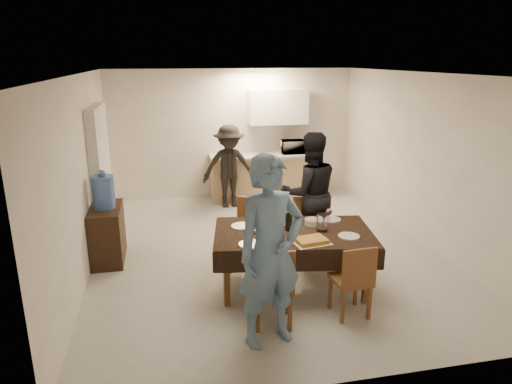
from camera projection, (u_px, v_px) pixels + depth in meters
floor at (265, 250)px, 6.92m from camera, size 5.00×6.00×0.02m
ceiling at (267, 74)px, 6.18m from camera, size 5.00×6.00×0.02m
wall_back at (233, 134)px, 9.36m from camera, size 5.00×0.02×2.60m
wall_front at (349, 250)px, 3.73m from camera, size 5.00×0.02×2.60m
wall_left at (83, 176)px, 6.05m from camera, size 0.02×6.00×2.60m
wall_right at (423, 159)px, 7.04m from camera, size 0.02×6.00×2.60m
stub_partition at (101, 172)px, 7.27m from camera, size 0.15×1.40×2.10m
kitchen_base_cabinet at (265, 177)px, 9.43m from camera, size 2.20×0.60×0.86m
kitchen_worktop at (265, 156)px, 9.30m from camera, size 2.24×0.64×0.05m
upper_cabinet at (278, 107)px, 9.21m from camera, size 1.20×0.34×0.70m
dining_table at (293, 234)px, 5.62m from camera, size 2.08×1.42×0.75m
chair_near_left at (275, 279)px, 4.79m from camera, size 0.48×0.49×0.51m
chair_near_right at (354, 274)px, 4.98m from camera, size 0.42×0.42×0.47m
chair_far_left at (248, 229)px, 6.20m from camera, size 0.59×0.62×0.51m
chair_far_right at (311, 226)px, 6.39m from camera, size 0.46×0.46×0.48m
console at (108, 234)px, 6.49m from camera, size 0.43×0.85×0.79m
water_jug at (103, 192)px, 6.32m from camera, size 0.30×0.30×0.46m
wine_bottle at (289, 218)px, 5.60m from camera, size 0.08×0.08×0.34m
water_pitcher at (322, 223)px, 5.61m from camera, size 0.14×0.14×0.22m
savoury_tart at (311, 241)px, 5.27m from camera, size 0.45×0.37×0.05m
salad_bowl at (312, 222)px, 5.83m from camera, size 0.19×0.19×0.07m
mushroom_dish at (284, 223)px, 5.86m from camera, size 0.18×0.18×0.03m
wine_glass_a at (254, 235)px, 5.24m from camera, size 0.09×0.09×0.20m
wine_glass_b at (329, 215)px, 5.93m from camera, size 0.08×0.08×0.18m
wine_glass_c at (272, 217)px, 5.83m from camera, size 0.09×0.09×0.19m
plate_near_left at (251, 244)px, 5.21m from camera, size 0.28×0.28×0.02m
plate_near_right at (349, 236)px, 5.45m from camera, size 0.26×0.26×0.01m
plate_far_left at (241, 226)px, 5.78m from camera, size 0.26×0.26×0.02m
plate_far_right at (331, 219)px, 6.01m from camera, size 0.26×0.26×0.01m
microwave at (293, 147)px, 9.37m from camera, size 0.49×0.33×0.27m
person_near at (270, 252)px, 4.46m from camera, size 0.82×0.65×1.96m
person_far at (310, 193)px, 6.66m from camera, size 0.88×0.69×1.81m
person_kitchen at (229, 166)px, 8.74m from camera, size 1.03×0.59×1.60m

